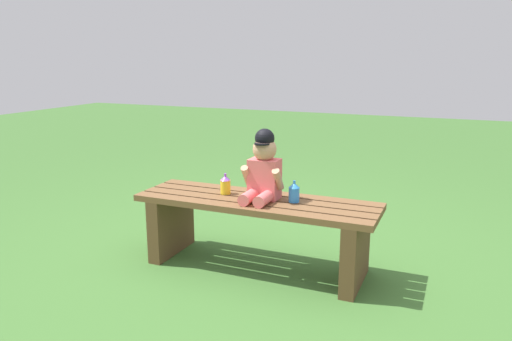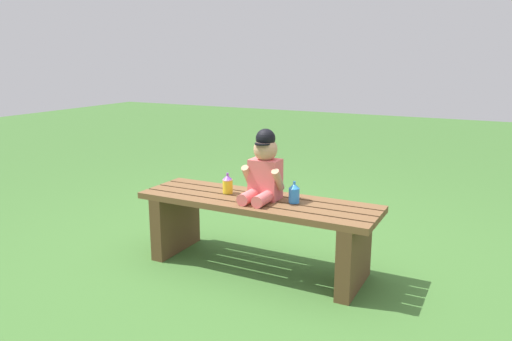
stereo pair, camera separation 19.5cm
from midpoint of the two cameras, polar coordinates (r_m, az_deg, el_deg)
ground_plane at (r=2.97m, az=-1.86°, el=-11.14°), size 16.00×16.00×0.00m
park_bench at (r=2.87m, az=-1.90°, el=-6.01°), size 1.40×0.42×0.42m
child_figure at (r=2.78m, az=-1.15°, el=0.16°), size 0.23×0.27×0.40m
sippy_cup_left at (r=2.92m, az=-5.47°, el=-1.62°), size 0.06×0.06×0.12m
sippy_cup_right at (r=2.75m, az=2.42°, el=-2.51°), size 0.06×0.06×0.12m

